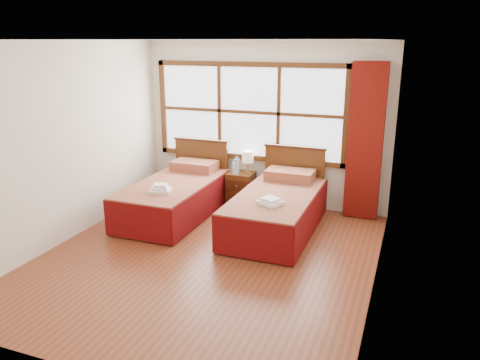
% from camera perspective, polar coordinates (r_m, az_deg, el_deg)
% --- Properties ---
extents(floor, '(4.50, 4.50, 0.00)m').
position_cam_1_polar(floor, '(5.91, -4.05, -9.44)').
color(floor, brown).
rests_on(floor, ground).
extents(ceiling, '(4.50, 4.50, 0.00)m').
position_cam_1_polar(ceiling, '(5.31, -4.64, 16.66)').
color(ceiling, white).
rests_on(ceiling, wall_back).
extents(wall_back, '(4.00, 0.00, 4.00)m').
position_cam_1_polar(wall_back, '(7.52, 2.96, 6.72)').
color(wall_back, silver).
rests_on(wall_back, floor).
extents(wall_left, '(0.00, 4.50, 4.50)m').
position_cam_1_polar(wall_left, '(6.55, -20.45, 4.20)').
color(wall_left, silver).
rests_on(wall_left, floor).
extents(wall_right, '(0.00, 4.50, 4.50)m').
position_cam_1_polar(wall_right, '(4.98, 17.04, 0.84)').
color(wall_right, silver).
rests_on(wall_right, floor).
extents(window, '(3.16, 0.06, 1.56)m').
position_cam_1_polar(window, '(7.53, 1.07, 8.29)').
color(window, white).
rests_on(window, wall_back).
extents(curtain, '(0.50, 0.16, 2.30)m').
position_cam_1_polar(curtain, '(7.09, 15.03, 4.49)').
color(curtain, '#66100A').
rests_on(curtain, wall_back).
extents(bed_left, '(1.05, 2.07, 1.02)m').
position_cam_1_polar(bed_left, '(7.23, -7.83, -1.93)').
color(bed_left, '#381A0B').
rests_on(bed_left, floor).
extents(bed_right, '(1.06, 2.08, 1.03)m').
position_cam_1_polar(bed_right, '(6.64, 4.56, -3.49)').
color(bed_right, '#381A0B').
rests_on(bed_right, floor).
extents(nightstand, '(0.41, 0.41, 0.54)m').
position_cam_1_polar(nightstand, '(7.63, 0.10, -1.09)').
color(nightstand, '#4C2910').
rests_on(nightstand, floor).
extents(towels_left, '(0.35, 0.33, 0.12)m').
position_cam_1_polar(towels_left, '(6.67, -9.68, -1.08)').
color(towels_left, white).
rests_on(towels_left, bed_left).
extents(towels_right, '(0.37, 0.35, 0.09)m').
position_cam_1_polar(towels_right, '(6.10, 3.71, -2.63)').
color(towels_right, white).
rests_on(towels_right, bed_right).
extents(lamp, '(0.18, 0.18, 0.35)m').
position_cam_1_polar(lamp, '(7.50, 0.95, 2.76)').
color(lamp, gold).
rests_on(lamp, nightstand).
extents(bottle_near, '(0.07, 0.07, 0.28)m').
position_cam_1_polar(bottle_near, '(7.46, -0.39, 1.71)').
color(bottle_near, '#A5C7D4').
rests_on(bottle_near, nightstand).
extents(bottle_far, '(0.06, 0.06, 0.23)m').
position_cam_1_polar(bottle_far, '(7.45, -0.68, 1.52)').
color(bottle_far, '#A5C7D4').
rests_on(bottle_far, nightstand).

